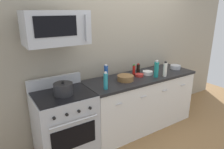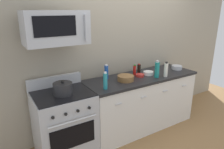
{
  "view_description": "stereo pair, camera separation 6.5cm",
  "coord_description": "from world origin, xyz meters",
  "px_view_note": "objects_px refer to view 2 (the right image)",
  "views": [
    {
      "loc": [
        -2.14,
        -2.4,
        1.96
      ],
      "look_at": [
        -0.61,
        -0.05,
        1.06
      ],
      "focal_mm": 32.79,
      "sensor_mm": 36.0,
      "label": 1
    },
    {
      "loc": [
        -2.08,
        -2.43,
        1.96
      ],
      "look_at": [
        -0.61,
        -0.05,
        1.06
      ],
      "focal_mm": 32.79,
      "sensor_mm": 36.0,
      "label": 2
    }
  ],
  "objects_px": {
    "bottle_vinegar_white": "(166,70)",
    "bowl_white_ceramic": "(148,73)",
    "bottle_soda_blue": "(106,72)",
    "bottle_hot_sauce_red": "(134,70)",
    "bowl_steel_prep": "(177,67)",
    "bottle_sparkling_teal": "(157,70)",
    "bowl_red_small": "(140,75)",
    "bottle_soy_sauce_dark": "(139,69)",
    "stockpot": "(63,89)",
    "bottle_dish_soap": "(105,81)",
    "range_oven": "(64,123)",
    "microwave": "(55,28)",
    "bowl_wooden_salad": "(126,78)"
  },
  "relations": [
    {
      "from": "bottle_soy_sauce_dark",
      "to": "bottle_sparkling_teal",
      "type": "bearing_deg",
      "value": -68.84
    },
    {
      "from": "bowl_white_ceramic",
      "to": "bowl_wooden_salad",
      "type": "bearing_deg",
      "value": -175.26
    },
    {
      "from": "bottle_soda_blue",
      "to": "bowl_steel_prep",
      "type": "bearing_deg",
      "value": -8.72
    },
    {
      "from": "bottle_hot_sauce_red",
      "to": "stockpot",
      "type": "bearing_deg",
      "value": -172.85
    },
    {
      "from": "bottle_vinegar_white",
      "to": "bottle_dish_soap",
      "type": "distance_m",
      "value": 1.09
    },
    {
      "from": "bottle_soda_blue",
      "to": "bottle_hot_sauce_red",
      "type": "height_order",
      "value": "bottle_soda_blue"
    },
    {
      "from": "bottle_soy_sauce_dark",
      "to": "bottle_hot_sauce_red",
      "type": "bearing_deg",
      "value": -168.88
    },
    {
      "from": "bowl_steel_prep",
      "to": "bottle_soda_blue",
      "type": "bearing_deg",
      "value": 171.28
    },
    {
      "from": "bottle_vinegar_white",
      "to": "bottle_soy_sauce_dark",
      "type": "xyz_separation_m",
      "value": [
        -0.26,
        0.35,
        -0.04
      ]
    },
    {
      "from": "microwave",
      "to": "bottle_dish_soap",
      "type": "relative_size",
      "value": 3.05
    },
    {
      "from": "bottle_vinegar_white",
      "to": "stockpot",
      "type": "distance_m",
      "value": 1.65
    },
    {
      "from": "bottle_vinegar_white",
      "to": "bowl_white_ceramic",
      "type": "bearing_deg",
      "value": 126.71
    },
    {
      "from": "bottle_vinegar_white",
      "to": "bottle_soy_sauce_dark",
      "type": "distance_m",
      "value": 0.44
    },
    {
      "from": "bowl_white_ceramic",
      "to": "bowl_red_small",
      "type": "relative_size",
      "value": 1.22
    },
    {
      "from": "bowl_red_small",
      "to": "bowl_steel_prep",
      "type": "bearing_deg",
      "value": -1.27
    },
    {
      "from": "bottle_vinegar_white",
      "to": "stockpot",
      "type": "bearing_deg",
      "value": 174.06
    },
    {
      "from": "bottle_sparkling_teal",
      "to": "bowl_red_small",
      "type": "relative_size",
      "value": 2.02
    },
    {
      "from": "bottle_dish_soap",
      "to": "bowl_white_ceramic",
      "type": "bearing_deg",
      "value": 10.75
    },
    {
      "from": "bottle_hot_sauce_red",
      "to": "bowl_wooden_salad",
      "type": "relative_size",
      "value": 0.69
    },
    {
      "from": "bowl_steel_prep",
      "to": "bowl_white_ceramic",
      "type": "height_order",
      "value": "bowl_steel_prep"
    },
    {
      "from": "microwave",
      "to": "bowl_white_ceramic",
      "type": "relative_size",
      "value": 4.51
    },
    {
      "from": "bottle_soda_blue",
      "to": "bowl_wooden_salad",
      "type": "height_order",
      "value": "bottle_soda_blue"
    },
    {
      "from": "bottle_hot_sauce_red",
      "to": "bottle_soy_sauce_dark",
      "type": "relative_size",
      "value": 1.03
    },
    {
      "from": "bottle_sparkling_teal",
      "to": "bowl_wooden_salad",
      "type": "relative_size",
      "value": 1.08
    },
    {
      "from": "bowl_white_ceramic",
      "to": "bowl_red_small",
      "type": "xyz_separation_m",
      "value": [
        -0.18,
        -0.01,
        -0.01
      ]
    },
    {
      "from": "bowl_red_small",
      "to": "bowl_wooden_salad",
      "type": "bearing_deg",
      "value": -173.58
    },
    {
      "from": "bottle_vinegar_white",
      "to": "bowl_steel_prep",
      "type": "xyz_separation_m",
      "value": [
        0.49,
        0.2,
        -0.08
      ]
    },
    {
      "from": "microwave",
      "to": "bowl_red_small",
      "type": "relative_size",
      "value": 5.48
    },
    {
      "from": "range_oven",
      "to": "bottle_dish_soap",
      "type": "xyz_separation_m",
      "value": [
        0.55,
        -0.18,
        0.57
      ]
    },
    {
      "from": "range_oven",
      "to": "bottle_soda_blue",
      "type": "bearing_deg",
      "value": 13.19
    },
    {
      "from": "bowl_white_ceramic",
      "to": "bottle_hot_sauce_red",
      "type": "bearing_deg",
      "value": 152.73
    },
    {
      "from": "range_oven",
      "to": "stockpot",
      "type": "distance_m",
      "value": 0.53
    },
    {
      "from": "bottle_dish_soap",
      "to": "bottle_soy_sauce_dark",
      "type": "distance_m",
      "value": 0.88
    },
    {
      "from": "bowl_steel_prep",
      "to": "bottle_vinegar_white",
      "type": "bearing_deg",
      "value": -157.93
    },
    {
      "from": "bowl_steel_prep",
      "to": "bowl_red_small",
      "type": "height_order",
      "value": "bowl_steel_prep"
    },
    {
      "from": "stockpot",
      "to": "bottle_soda_blue",
      "type": "bearing_deg",
      "value": 16.85
    },
    {
      "from": "bottle_dish_soap",
      "to": "bottle_vinegar_white",
      "type": "bearing_deg",
      "value": -2.48
    },
    {
      "from": "bottle_dish_soap",
      "to": "bottle_soy_sauce_dark",
      "type": "relative_size",
      "value": 1.43
    },
    {
      "from": "bottle_sparkling_teal",
      "to": "bowl_white_ceramic",
      "type": "relative_size",
      "value": 1.66
    },
    {
      "from": "range_oven",
      "to": "bowl_red_small",
      "type": "bearing_deg",
      "value": -0.31
    },
    {
      "from": "bottle_vinegar_white",
      "to": "bottle_soda_blue",
      "type": "distance_m",
      "value": 0.96
    },
    {
      "from": "bottle_soda_blue",
      "to": "bowl_red_small",
      "type": "relative_size",
      "value": 1.73
    },
    {
      "from": "bottle_vinegar_white",
      "to": "bottle_soy_sauce_dark",
      "type": "height_order",
      "value": "bottle_vinegar_white"
    },
    {
      "from": "microwave",
      "to": "stockpot",
      "type": "relative_size",
      "value": 3.05
    },
    {
      "from": "bottle_soda_blue",
      "to": "stockpot",
      "type": "height_order",
      "value": "bottle_soda_blue"
    },
    {
      "from": "bottle_sparkling_teal",
      "to": "range_oven",
      "type": "bearing_deg",
      "value": 173.32
    },
    {
      "from": "bottle_soda_blue",
      "to": "stockpot",
      "type": "distance_m",
      "value": 0.81
    },
    {
      "from": "bottle_hot_sauce_red",
      "to": "stockpot",
      "type": "height_order",
      "value": "stockpot"
    },
    {
      "from": "microwave",
      "to": "bottle_sparkling_teal",
      "type": "height_order",
      "value": "microwave"
    },
    {
      "from": "bottle_soda_blue",
      "to": "bowl_red_small",
      "type": "xyz_separation_m",
      "value": [
        0.52,
        -0.19,
        -0.09
      ]
    }
  ]
}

